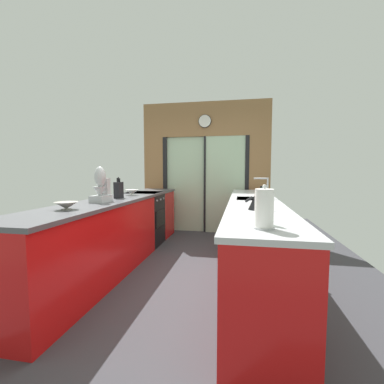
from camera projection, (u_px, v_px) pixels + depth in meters
ground_plane at (188, 260)px, 3.79m from camera, size 5.04×7.60×0.02m
back_wall_unit at (205, 160)px, 5.43m from camera, size 2.64×0.12×2.70m
left_counter_run at (114, 233)px, 3.46m from camera, size 0.62×3.80×0.92m
right_counter_run at (254, 236)px, 3.30m from camera, size 0.62×3.80×0.92m
sink_faucet at (265, 185)px, 3.46m from camera, size 0.19×0.02×0.28m
oven_range at (144, 219)px, 4.56m from camera, size 0.60×0.60×0.92m
mixing_bowl_near at (66, 205)px, 2.48m from camera, size 0.21×0.21×0.07m
mixing_bowl_far at (132, 192)px, 3.97m from camera, size 0.20×0.20×0.08m
knife_block at (119, 190)px, 3.54m from camera, size 0.08×0.14×0.29m
stand_mixer at (101, 188)px, 3.09m from camera, size 0.17×0.27×0.42m
kettle at (257, 200)px, 2.48m from camera, size 0.24×0.16×0.20m
soap_bottle at (262, 207)px, 1.84m from camera, size 0.06×0.06×0.26m
paper_towel_roll at (264, 209)px, 1.66m from camera, size 0.14×0.14×0.28m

